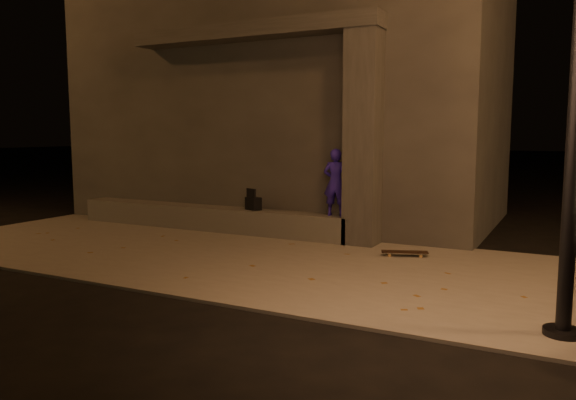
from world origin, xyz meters
The scene contains 9 objects.
ground centered at (0.00, 0.00, 0.00)m, with size 120.00×120.00×0.00m, color black.
sidewalk centered at (0.00, 2.00, 0.02)m, with size 11.00×4.40×0.04m, color slate.
building centered at (-1.00, 6.49, 2.61)m, with size 9.00×5.10×5.22m.
ledge centered at (-1.50, 3.75, 0.27)m, with size 6.00×0.55×0.45m, color #595651.
column centered at (1.70, 3.75, 1.84)m, with size 0.55×0.55×3.60m, color #363331.
canopy centered at (-0.50, 3.80, 3.78)m, with size 5.00×0.70×0.28m, color #363331.
skateboarder centered at (1.20, 3.75, 1.08)m, with size 0.43×0.28×1.18m, color #2918A1.
backpack centered at (-0.47, 3.75, 0.63)m, with size 0.34×0.29×0.41m.
skateboard centered at (2.63, 3.10, 0.10)m, with size 0.73×0.42×0.08m.
Camera 1 is at (4.91, -5.29, 1.94)m, focal length 35.00 mm.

